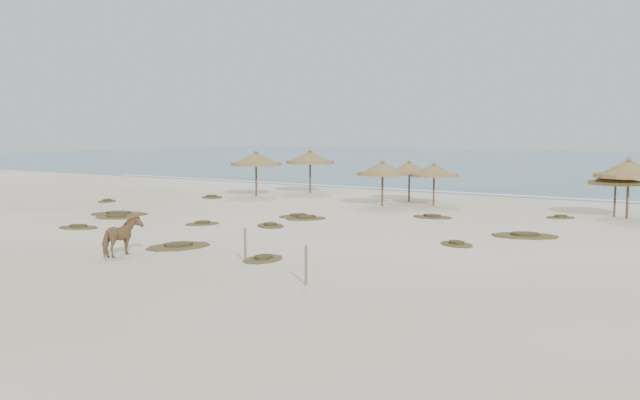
# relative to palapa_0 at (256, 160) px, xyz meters

# --- Properties ---
(ground) EXTENTS (160.00, 160.00, 0.00)m
(ground) POSITION_rel_palapa_0_xyz_m (10.56, -16.20, -2.41)
(ground) COLOR #F6E5CA
(ground) RESTS_ON ground
(ocean) EXTENTS (200.00, 100.00, 0.01)m
(ocean) POSITION_rel_palapa_0_xyz_m (10.56, 58.80, -2.40)
(ocean) COLOR #285379
(ocean) RESTS_ON ground
(foam_line) EXTENTS (70.00, 0.60, 0.01)m
(foam_line) POSITION_rel_palapa_0_xyz_m (10.56, 9.80, -2.40)
(foam_line) COLOR white
(foam_line) RESTS_ON ground
(palapa_0) EXTENTS (3.52, 3.52, 3.10)m
(palapa_0) POSITION_rel_palapa_0_xyz_m (0.00, 0.00, 0.00)
(palapa_0) COLOR #4F3A29
(palapa_0) RESTS_ON ground
(palapa_1) EXTENTS (3.52, 3.52, 3.12)m
(palapa_1) POSITION_rel_palapa_0_xyz_m (1.51, 4.05, 0.01)
(palapa_1) COLOR #4F3A29
(palapa_1) RESTS_ON ground
(palapa_2) EXTENTS (2.85, 2.85, 2.62)m
(palapa_2) POSITION_rel_palapa_0_xyz_m (9.89, 2.58, -0.38)
(palapa_2) COLOR #4F3A29
(palapa_2) RESTS_ON ground
(palapa_3) EXTENTS (3.04, 3.04, 2.73)m
(palapa_3) POSITION_rel_palapa_0_xyz_m (9.76, -0.55, -0.29)
(palapa_3) COLOR #4F3A29
(palapa_3) RESTS_ON ground
(palapa_4) EXTENTS (3.34, 3.34, 2.59)m
(palapa_4) POSITION_rel_palapa_0_xyz_m (12.15, 1.25, -0.40)
(palapa_4) COLOR #4F3A29
(palapa_4) RESTS_ON ground
(palapa_5) EXTENTS (3.80, 3.80, 3.12)m
(palapa_5) POSITION_rel_palapa_0_xyz_m (22.64, 1.12, 0.01)
(palapa_5) COLOR #4F3A29
(palapa_5) RESTS_ON ground
(palapa_6) EXTENTS (3.33, 3.33, 2.53)m
(palapa_6) POSITION_rel_palapa_0_xyz_m (22.00, 1.41, -0.44)
(palapa_6) COLOR #4F3A29
(palapa_6) RESTS_ON ground
(horse) EXTENTS (1.04, 1.73, 1.37)m
(horse) POSITION_rel_palapa_0_xyz_m (10.13, -19.93, -1.72)
(horse) COLOR #966E44
(horse) RESTS_ON ground
(fence_post_near) EXTENTS (0.09, 0.09, 1.14)m
(fence_post_near) POSITION_rel_palapa_0_xyz_m (18.09, -20.09, -1.84)
(fence_post_near) COLOR #716455
(fence_post_near) RESTS_ON ground
(fence_post_far) EXTENTS (0.10, 0.10, 1.16)m
(fence_post_far) POSITION_rel_palapa_0_xyz_m (14.50, -18.48, -1.83)
(fence_post_far) COLOR #716455
(fence_post_far) RESTS_ON ground
(scrub_0) EXTENTS (2.60, 2.24, 0.16)m
(scrub_0) POSITION_rel_palapa_0_xyz_m (1.48, -12.87, -2.36)
(scrub_0) COLOR brown
(scrub_0) RESTS_ON ground
(scrub_1) EXTENTS (3.60, 3.17, 0.16)m
(scrub_1) POSITION_rel_palapa_0_xyz_m (0.48, -11.86, -2.36)
(scrub_1) COLOR brown
(scrub_1) RESTS_ON ground
(scrub_2) EXTENTS (1.63, 1.93, 0.16)m
(scrub_2) POSITION_rel_palapa_0_xyz_m (6.70, -12.25, -2.36)
(scrub_2) COLOR brown
(scrub_2) RESTS_ON ground
(scrub_3) EXTENTS (2.27, 2.46, 0.16)m
(scrub_3) POSITION_rel_palapa_0_xyz_m (9.60, -7.97, -2.36)
(scrub_3) COLOR brown
(scrub_3) RESTS_ON ground
(scrub_4) EXTENTS (1.90, 1.75, 0.16)m
(scrub_4) POSITION_rel_palapa_0_xyz_m (18.88, -11.19, -2.36)
(scrub_4) COLOR brown
(scrub_4) RESTS_ON ground
(scrub_5) EXTENTS (3.20, 2.65, 0.16)m
(scrub_5) POSITION_rel_palapa_0_xyz_m (20.36, -7.58, -2.36)
(scrub_5) COLOR brown
(scrub_5) RESTS_ON ground
(scrub_6) EXTENTS (2.35, 2.35, 0.16)m
(scrub_6) POSITION_rel_palapa_0_xyz_m (-1.76, -2.38, -2.36)
(scrub_6) COLOR brown
(scrub_6) RESTS_ON ground
(scrub_7) EXTENTS (2.10, 1.41, 0.16)m
(scrub_7) POSITION_rel_palapa_0_xyz_m (14.51, -3.96, -2.36)
(scrub_7) COLOR brown
(scrub_7) RESTS_ON ground
(scrub_8) EXTENTS (1.72, 1.87, 0.16)m
(scrub_8) POSITION_rel_palapa_0_xyz_m (-5.28, -7.89, -2.36)
(scrub_8) COLOR brown
(scrub_8) RESTS_ON ground
(scrub_9) EXTENTS (2.33, 2.96, 0.16)m
(scrub_9) POSITION_rel_palapa_0_xyz_m (10.39, -17.47, -2.36)
(scrub_9) COLOR brown
(scrub_9) RESTS_ON ground
(scrub_10) EXTENTS (1.73, 1.62, 0.16)m
(scrub_10) POSITION_rel_palapa_0_xyz_m (19.88, -0.55, -2.36)
(scrub_10) COLOR brown
(scrub_10) RESTS_ON ground
(scrub_11) EXTENTS (2.14, 1.73, 0.16)m
(scrub_11) POSITION_rel_palapa_0_xyz_m (2.97, -16.27, -2.36)
(scrub_11) COLOR brown
(scrub_11) RESTS_ON ground
(scrub_12) EXTENTS (1.28, 1.85, 0.16)m
(scrub_12) POSITION_rel_palapa_0_xyz_m (14.68, -17.76, -2.36)
(scrub_12) COLOR brown
(scrub_12) RESTS_ON ground
(scrub_13) EXTENTS (2.18, 2.35, 0.16)m
(scrub_13) POSITION_rel_palapa_0_xyz_m (8.74, -7.49, -2.36)
(scrub_13) COLOR brown
(scrub_13) RESTS_ON ground
(scrub_14) EXTENTS (2.16, 2.10, 0.16)m
(scrub_14) POSITION_rel_palapa_0_xyz_m (9.73, -11.01, -2.36)
(scrub_14) COLOR brown
(scrub_14) RESTS_ON ground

